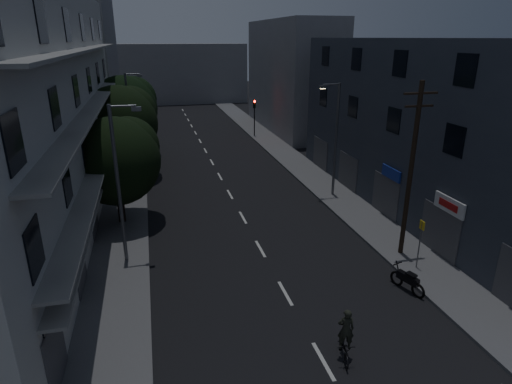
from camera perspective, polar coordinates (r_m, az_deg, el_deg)
name	(u,v)px	position (r m, az deg, el deg)	size (l,w,h in m)	color
ground	(219,175)	(36.60, -4.97, 2.32)	(160.00, 160.00, 0.00)	black
sidewalk_left	(128,181)	(36.24, -16.75, 1.46)	(3.00, 90.00, 0.15)	#565659
sidewalk_right	(302,168)	(38.41, 6.15, 3.24)	(3.00, 90.00, 0.15)	#565659
lane_markings	(208,156)	(42.54, -6.35, 4.79)	(0.15, 60.50, 0.01)	beige
building_left	(32,111)	(28.54, -27.69, 9.56)	(7.00, 36.00, 14.00)	#B7B7B2
building_right	(430,129)	(29.74, 22.22, 7.74)	(6.19, 28.00, 11.00)	#2D323D
building_far_left	(88,64)	(57.94, -21.46, 15.63)	(6.00, 20.00, 16.00)	slate
building_far_right	(291,76)	(54.53, 4.71, 15.10)	(6.00, 20.00, 13.00)	slate
building_far_end	(176,73)	(79.89, -10.57, 15.29)	(24.00, 8.00, 10.00)	slate
tree_near	(116,158)	(26.96, -18.12, 4.37)	(5.32, 5.32, 6.56)	black
tree_mid	(120,121)	(35.92, -17.72, 9.02)	(6.05, 6.05, 7.44)	black
tree_far	(124,106)	(42.63, -17.14, 10.86)	(6.18, 6.18, 7.64)	black
traffic_signal_far_right	(254,110)	(50.13, -0.21, 10.83)	(0.28, 0.37, 4.10)	black
traffic_signal_far_left	(140,114)	(49.65, -15.27, 10.05)	(0.28, 0.37, 4.10)	black
street_lamp_left_near	(120,178)	(21.81, -17.70, 1.81)	(1.51, 0.25, 8.00)	#595B61
street_lamp_right	(335,135)	(30.78, 10.46, 7.54)	(1.51, 0.25, 8.00)	#53555A
street_lamp_left_far	(130,114)	(40.14, -16.41, 9.92)	(1.51, 0.25, 8.00)	#53565A
utility_pole	(411,168)	(22.78, 19.98, 3.01)	(1.80, 0.24, 9.00)	black
bus_stop_sign	(421,236)	(22.52, 21.10, -5.46)	(0.06, 0.35, 2.52)	#595B60
motorcycle	(407,281)	(21.22, 19.54, -11.11)	(0.82, 1.91, 1.26)	black
cyclist	(345,342)	(16.64, 11.76, -18.98)	(0.96, 1.72, 2.06)	black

